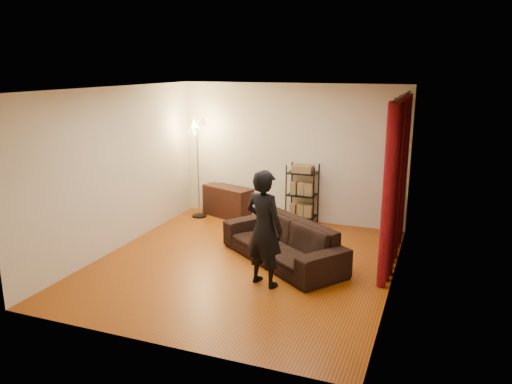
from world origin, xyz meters
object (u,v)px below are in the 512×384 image
at_px(media_cabinet, 228,202).
at_px(storage_boxes, 255,210).
at_px(floor_lamp, 198,169).
at_px(wire_shelf, 302,195).
at_px(person, 264,228).
at_px(sofa, 282,242).

relative_size(media_cabinet, storage_boxes, 2.77).
bearing_deg(floor_lamp, wire_shelf, 7.36).
bearing_deg(person, floor_lamp, -28.32).
relative_size(sofa, floor_lamp, 1.13).
bearing_deg(sofa, wire_shelf, 132.98).
xyz_separation_m(storage_boxes, wire_shelf, (0.99, -0.03, 0.43)).
relative_size(sofa, person, 1.36).
relative_size(media_cabinet, wire_shelf, 0.91).
bearing_deg(floor_lamp, storage_boxes, 15.43).
bearing_deg(wire_shelf, sofa, -61.09).
xyz_separation_m(media_cabinet, floor_lamp, (-0.56, -0.21, 0.69)).
relative_size(person, wire_shelf, 1.40).
height_order(person, floor_lamp, floor_lamp).
bearing_deg(storage_boxes, sofa, -58.40).
height_order(person, storage_boxes, person).
xyz_separation_m(media_cabinet, wire_shelf, (1.54, 0.07, 0.28)).
distance_m(media_cabinet, storage_boxes, 0.58).
distance_m(sofa, storage_boxes, 2.35).
distance_m(sofa, floor_lamp, 2.96).
bearing_deg(storage_boxes, media_cabinet, -169.67).
height_order(media_cabinet, floor_lamp, floor_lamp).
height_order(sofa, media_cabinet, sofa).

